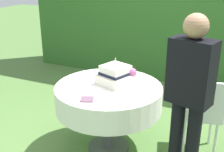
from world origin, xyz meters
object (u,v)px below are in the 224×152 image
Objects in this scene: serving_plate_right at (140,79)px; wedding_cake at (116,75)px; standing_person at (189,94)px; garden_chair at (202,110)px; napkin_stack at (87,99)px; cake_table at (109,97)px; serving_plate_left at (131,98)px; serving_plate_far at (107,103)px; serving_plate_near at (81,90)px.

wedding_cake is at bearing -129.55° from serving_plate_right.
standing_person is (0.82, -0.34, 0.08)m from wedding_cake.
garden_chair reaches higher than serving_plate_right.
garden_chair is (0.69, -0.04, -0.22)m from serving_plate_right.
serving_plate_right is 1.01× the size of napkin_stack.
serving_plate_left is at bearing -31.09° from cake_table.
serving_plate_left is (0.28, -0.29, -0.09)m from wedding_cake.
serving_plate_right is 0.87m from standing_person.
napkin_stack is 0.14× the size of garden_chair.
serving_plate_left is (0.17, 0.19, 0.00)m from serving_plate_far.
serving_plate_far is at bearing -95.89° from serving_plate_right.
serving_plate_near is at bearing -131.22° from cake_table.
wedding_cake is (0.05, 0.09, 0.23)m from cake_table.
serving_plate_far is at bearing -23.73° from serving_plate_near.
standing_person is at bearing -16.36° from cake_table.
serving_plate_right is at bearing 137.71° from standing_person.
serving_plate_far and serving_plate_left have the same top height.
wedding_cake is 3.10× the size of serving_plate_far.
wedding_cake is at bearing 103.79° from serving_plate_far.
garden_chair is at bearing 38.48° from serving_plate_left.
serving_plate_left is at bearing 174.20° from standing_person.
napkin_stack is at bearing -111.29° from serving_plate_right.
wedding_cake is at bearing -168.03° from garden_chair.
cake_table is at bearing 48.78° from serving_plate_near.
garden_chair is at bearing 82.97° from standing_person.
standing_person is (-0.07, -0.53, 0.39)m from garden_chair.
garden_chair is at bearing -3.43° from serving_plate_right.
serving_plate_left reaches higher than cake_table.
serving_plate_right is at bearing 53.43° from cake_table.
serving_plate_right is at bearing 100.42° from serving_plate_left.
serving_plate_right is 0.08× the size of standing_person.
serving_plate_far is at bearing -67.01° from cake_table.
serving_plate_near is at bearing -127.85° from wedding_cake.
wedding_cake is at bearing 62.23° from cake_table.
garden_chair reaches higher than serving_plate_left.
serving_plate_far is 0.73m from standing_person.
standing_person reaches higher than cake_table.
napkin_stack is at bearing -145.56° from garden_chair.
serving_plate_near and napkin_stack have the same top height.
wedding_cake reaches higher than serving_plate_left.
serving_plate_near is 0.70m from serving_plate_right.
standing_person reaches higher than garden_chair.
serving_plate_left is at bearing 26.98° from napkin_stack.
wedding_cake reaches higher than serving_plate_near.
wedding_cake reaches higher than cake_table.
serving_plate_right reaches higher than cake_table.
cake_table is 0.41m from serving_plate_left.
napkin_stack is 0.93m from standing_person.
wedding_cake reaches higher than garden_chair.
wedding_cake is 2.74× the size of serving_plate_near.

